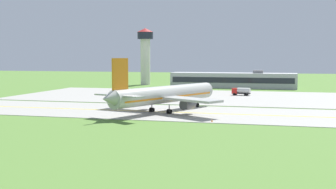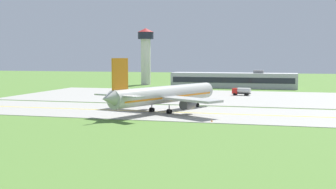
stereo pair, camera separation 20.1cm
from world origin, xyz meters
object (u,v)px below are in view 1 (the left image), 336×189
Objects in this scene: airplane_lead at (164,95)px; service_truck_catering at (241,91)px; service_truck_fuel at (176,96)px; control_tower at (145,51)px; service_truck_baggage at (171,92)px.

airplane_lead is 6.00× the size of service_truck_catering.
airplane_lead is at bearing -81.46° from service_truck_fuel.
service_truck_fuel is at bearing 98.54° from airplane_lead.
control_tower reaches higher than service_truck_catering.
service_truck_catering is at bearing 22.85° from service_truck_baggage.
service_truck_baggage is 62.81m from control_tower.
service_truck_fuel is at bearing -67.30° from service_truck_baggage.
airplane_lead is 1.45× the size of control_tower.
airplane_lead is 30.39m from service_truck_fuel.
service_truck_catering reaches higher than service_truck_baggage.
airplane_lead is 5.90× the size of service_truck_fuel.
service_truck_baggage is 0.99× the size of service_truck_catering.
service_truck_fuel is 25.96m from service_truck_catering.
service_truck_fuel is 73.40m from control_tower.
service_truck_catering is 68.11m from control_tower.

